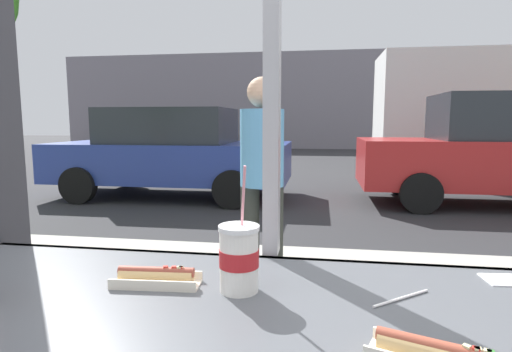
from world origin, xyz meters
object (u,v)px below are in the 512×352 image
(soda_cup_left, at_px, (239,257))
(pedestrian, at_px, (262,173))
(parked_car_blue, at_px, (171,152))
(hotdog_tray_far, at_px, (156,277))
(parked_car_red, at_px, (500,151))

(soda_cup_left, height_order, pedestrian, pedestrian)
(soda_cup_left, distance_m, parked_car_blue, 6.98)
(parked_car_blue, bearing_deg, pedestrian, -62.20)
(hotdog_tray_far, bearing_deg, soda_cup_left, -0.45)
(parked_car_blue, distance_m, pedestrian, 5.08)
(parked_car_red, bearing_deg, pedestrian, -127.17)
(soda_cup_left, xyz_separation_m, pedestrian, (-0.22, 1.99, -0.03))
(soda_cup_left, height_order, parked_car_red, parked_car_red)
(parked_car_red, bearing_deg, soda_cup_left, -116.18)
(soda_cup_left, distance_m, pedestrian, 2.00)
(parked_car_red, bearing_deg, hotdog_tray_far, -117.77)
(soda_cup_left, distance_m, parked_car_red, 7.22)
(parked_car_blue, relative_size, pedestrian, 2.70)
(hotdog_tray_far, xyz_separation_m, parked_car_blue, (-2.36, 6.47, -0.16))
(parked_car_red, bearing_deg, parked_car_blue, -180.00)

